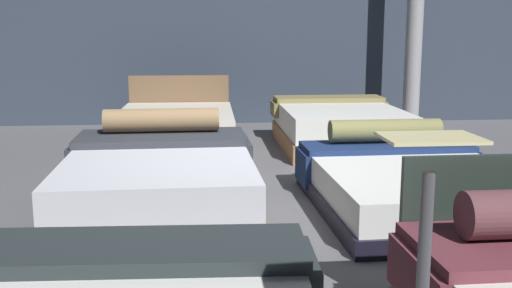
% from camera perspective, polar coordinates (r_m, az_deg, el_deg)
% --- Properties ---
extents(ground_plane, '(18.00, 18.00, 0.02)m').
position_cam_1_polar(ground_plane, '(4.97, 2.79, -6.51)').
color(ground_plane, '#5B5B60').
extents(showroom_back_wall, '(18.00, 0.06, 3.50)m').
position_cam_1_polar(showroom_back_wall, '(9.59, -1.11, 12.44)').
color(showroom_back_wall, '#333D4C').
rests_on(showroom_back_wall, ground_plane).
extents(bed_2, '(1.59, 2.10, 0.78)m').
position_cam_1_polar(bed_2, '(4.86, -9.15, -3.63)').
color(bed_2, brown).
rests_on(bed_2, ground_plane).
extents(bed_3, '(1.67, 2.11, 0.65)m').
position_cam_1_polar(bed_3, '(5.14, 14.66, -3.81)').
color(bed_3, black).
rests_on(bed_3, ground_plane).
extents(bed_4, '(1.49, 2.00, 0.85)m').
position_cam_1_polar(bed_4, '(7.54, -7.61, 1.33)').
color(bed_4, brown).
rests_on(bed_4, ground_plane).
extents(bed_5, '(1.56, 2.01, 0.57)m').
position_cam_1_polar(bed_5, '(7.67, 7.95, 1.60)').
color(bed_5, '#986A45').
rests_on(bed_5, ground_plane).
extents(support_pillar, '(0.24, 0.24, 3.50)m').
position_cam_1_polar(support_pillar, '(9.31, 14.92, 12.14)').
color(support_pillar, '#99999E').
rests_on(support_pillar, ground_plane).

